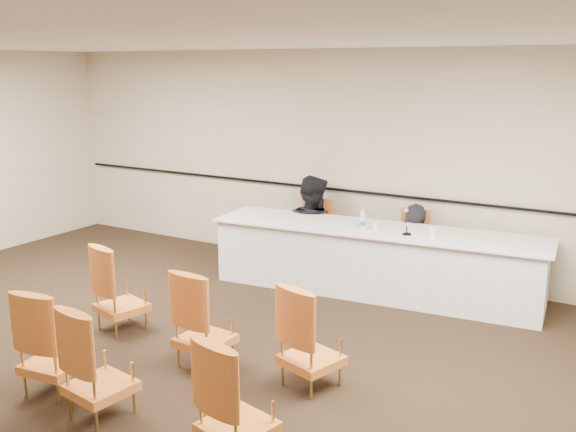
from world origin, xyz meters
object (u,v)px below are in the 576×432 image
(panelist_main, at_px, (413,264))
(aud_chair_back_left, at_px, (53,340))
(aud_chair_back_right, at_px, (237,399))
(panelist_main_chair, at_px, (414,247))
(microphone, at_px, (407,223))
(water_bottle, at_px, (363,219))
(aud_chair_back_mid, at_px, (99,361))
(coffee_cup, at_px, (432,233))
(drinking_glass, at_px, (375,226))
(aud_chair_front_left, at_px, (121,287))
(panel_table, at_px, (375,261))
(aud_chair_front_mid, at_px, (204,318))
(aud_chair_front_right, at_px, (312,336))
(panelist_second_chair, at_px, (312,235))

(panelist_main, relative_size, aud_chair_back_left, 1.71)
(aud_chair_back_right, bearing_deg, panelist_main_chair, 105.88)
(panelist_main, bearing_deg, aud_chair_back_right, 88.02)
(microphone, bearing_deg, panelist_main_chair, 75.32)
(water_bottle, height_order, aud_chair_back_mid, water_bottle)
(aud_chair_back_mid, xyz_separation_m, aud_chair_back_right, (1.29, 0.07, 0.00))
(coffee_cup, bearing_deg, drinking_glass, 178.20)
(microphone, relative_size, coffee_cup, 2.47)
(drinking_glass, height_order, aud_chair_back_left, aud_chair_back_left)
(aud_chair_front_left, bearing_deg, aud_chair_back_right, -13.57)
(panel_table, distance_m, aud_chair_front_mid, 2.73)
(aud_chair_front_left, bearing_deg, panelist_main, 69.69)
(panelist_main, distance_m, aud_chair_back_left, 4.67)
(aud_chair_front_left, xyz_separation_m, aud_chair_front_right, (2.35, -0.07, 0.00))
(panel_table, distance_m, aud_chair_back_right, 3.79)
(drinking_glass, height_order, aud_chair_front_left, aud_chair_front_left)
(aud_chair_back_right, bearing_deg, panelist_main, 105.88)
(microphone, bearing_deg, aud_chair_back_right, -115.42)
(water_bottle, bearing_deg, panelist_main_chair, 60.01)
(coffee_cup, height_order, aud_chair_back_right, aud_chair_back_right)
(panelist_main_chair, relative_size, drinking_glass, 9.50)
(aud_chair_back_left, bearing_deg, aud_chair_back_mid, -15.68)
(aud_chair_front_mid, bearing_deg, aud_chair_back_mid, -94.08)
(panelist_main_chair, xyz_separation_m, water_bottle, (-0.41, -0.72, 0.47))
(aud_chair_front_left, bearing_deg, panelist_main_chair, 69.69)
(microphone, distance_m, aud_chair_back_left, 4.09)
(water_bottle, xyz_separation_m, aud_chair_front_left, (-1.74, -2.36, -0.47))
(microphone, bearing_deg, aud_chair_front_right, -116.15)
(panelist_main_chair, relative_size, aud_chair_front_right, 1.00)
(aud_chair_front_right, xyz_separation_m, aud_chair_back_mid, (-1.22, -1.30, 0.00))
(panelist_main_chair, xyz_separation_m, aud_chair_front_right, (0.20, -3.15, 0.00))
(aud_chair_front_mid, bearing_deg, aud_chair_front_left, 174.25)
(panelist_main_chair, relative_size, microphone, 3.19)
(panelist_main, height_order, aud_chair_back_left, panelist_main)
(microphone, distance_m, aud_chair_back_mid, 3.93)
(panelist_main, relative_size, aud_chair_front_left, 1.71)
(drinking_glass, bearing_deg, microphone, -6.73)
(coffee_cup, height_order, aud_chair_front_mid, aud_chair_front_mid)
(panelist_main, bearing_deg, aud_chair_back_left, 63.57)
(panelist_main_chair, bearing_deg, panelist_main, 174.40)
(drinking_glass, xyz_separation_m, aud_chair_back_right, (0.53, -3.69, -0.40))
(aud_chair_front_right, bearing_deg, aud_chair_front_mid, -155.42)
(panelist_second_chair, xyz_separation_m, water_bottle, (1.02, -0.58, 0.47))
(panel_table, xyz_separation_m, panelist_second_chair, (-1.16, 0.49, 0.06))
(microphone, height_order, coffee_cup, microphone)
(coffee_cup, xyz_separation_m, aud_chair_front_left, (-2.61, -2.37, -0.41))
(panelist_main, height_order, water_bottle, water_bottle)
(microphone, xyz_separation_m, aud_chair_back_right, (0.11, -3.64, -0.50))
(panelist_main_chair, height_order, aud_chair_front_right, same)
(water_bottle, xyz_separation_m, coffee_cup, (0.87, 0.01, -0.06))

